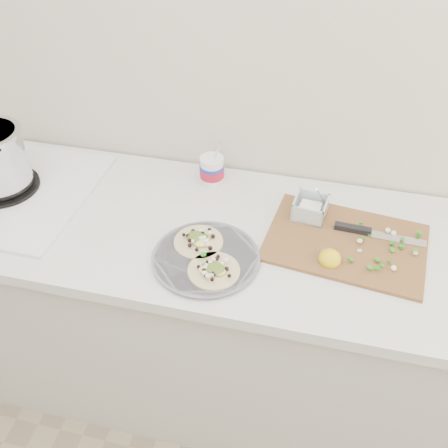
# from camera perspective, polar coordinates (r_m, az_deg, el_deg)

# --- Properties ---
(counter) EXTENTS (2.44, 0.66, 0.90)m
(counter) POSITION_cam_1_polar(r_m,az_deg,el_deg) (1.91, -3.05, -9.92)
(counter) COLOR beige
(counter) RESTS_ON ground
(taco_plate) EXTENTS (0.31, 0.31, 0.04)m
(taco_plate) POSITION_cam_1_polar(r_m,az_deg,el_deg) (1.44, -2.08, -3.64)
(taco_plate) COLOR slate
(taco_plate) RESTS_ON counter
(tub) EXTENTS (0.09, 0.09, 0.19)m
(tub) POSITION_cam_1_polar(r_m,az_deg,el_deg) (1.71, -1.31, 6.50)
(tub) COLOR white
(tub) RESTS_ON counter
(cutboard) EXTENTS (0.50, 0.38, 0.07)m
(cutboard) POSITION_cam_1_polar(r_m,az_deg,el_deg) (1.54, 13.57, -1.40)
(cutboard) COLOR brown
(cutboard) RESTS_ON counter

